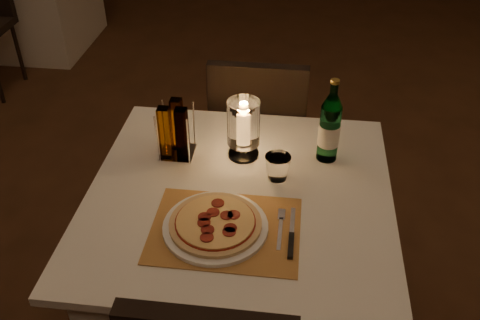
# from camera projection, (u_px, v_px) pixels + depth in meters

# --- Properties ---
(floor) EXTENTS (8.00, 10.00, 0.02)m
(floor) POSITION_uv_depth(u_px,v_px,m) (304.00, 297.00, 2.35)
(floor) COLOR #462816
(floor) RESTS_ON ground
(main_table) EXTENTS (1.00, 1.00, 0.74)m
(main_table) POSITION_uv_depth(u_px,v_px,m) (239.00, 269.00, 1.98)
(main_table) COLOR white
(main_table) RESTS_ON ground
(chair_far) EXTENTS (0.42, 0.42, 0.90)m
(chair_far) POSITION_uv_depth(u_px,v_px,m) (259.00, 125.00, 2.44)
(chair_far) COLOR black
(chair_far) RESTS_ON ground
(placemat) EXTENTS (0.45, 0.34, 0.00)m
(placemat) POSITION_uv_depth(u_px,v_px,m) (225.00, 230.00, 1.62)
(placemat) COLOR #B17A3D
(placemat) RESTS_ON main_table
(plate) EXTENTS (0.32, 0.32, 0.01)m
(plate) POSITION_uv_depth(u_px,v_px,m) (216.00, 227.00, 1.61)
(plate) COLOR white
(plate) RESTS_ON placemat
(pizza) EXTENTS (0.28, 0.28, 0.02)m
(pizza) POSITION_uv_depth(u_px,v_px,m) (215.00, 223.00, 1.60)
(pizza) COLOR #D8B77F
(pizza) RESTS_ON plate
(fork) EXTENTS (0.02, 0.18, 0.00)m
(fork) POSITION_uv_depth(u_px,v_px,m) (281.00, 226.00, 1.62)
(fork) COLOR silver
(fork) RESTS_ON placemat
(knife) EXTENTS (0.02, 0.22, 0.01)m
(knife) POSITION_uv_depth(u_px,v_px,m) (291.00, 240.00, 1.57)
(knife) COLOR black
(knife) RESTS_ON placemat
(tumbler) EXTENTS (0.09, 0.09, 0.09)m
(tumbler) POSITION_uv_depth(u_px,v_px,m) (278.00, 167.00, 1.80)
(tumbler) COLOR white
(tumbler) RESTS_ON main_table
(water_bottle) EXTENTS (0.08, 0.08, 0.31)m
(water_bottle) POSITION_uv_depth(u_px,v_px,m) (330.00, 128.00, 1.84)
(water_bottle) COLOR #51966A
(water_bottle) RESTS_ON main_table
(hurricane_candle) EXTENTS (0.12, 0.12, 0.22)m
(hurricane_candle) POSITION_uv_depth(u_px,v_px,m) (243.00, 125.00, 1.85)
(hurricane_candle) COLOR white
(hurricane_candle) RESTS_ON main_table
(cruet_caddy) EXTENTS (0.12, 0.12, 0.21)m
(cruet_caddy) POSITION_uv_depth(u_px,v_px,m) (175.00, 132.00, 1.87)
(cruet_caddy) COLOR white
(cruet_caddy) RESTS_ON main_table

